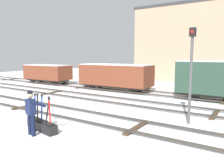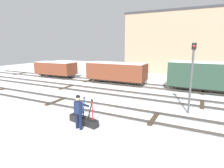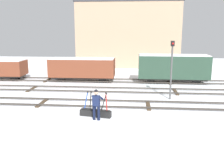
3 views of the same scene
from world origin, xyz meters
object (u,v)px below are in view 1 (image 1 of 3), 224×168
object	(u,v)px
freight_car_mid_siding	(47,73)
freight_car_near_switch	(115,75)
switch_lever_frame	(42,124)
signal_post	(191,67)
rail_worker	(31,110)

from	to	relation	value
freight_car_mid_siding	freight_car_near_switch	world-z (taller)	freight_car_near_switch
switch_lever_frame	freight_car_mid_siding	xyz separation A→B (m)	(-11.18, 9.93, 0.91)
switch_lever_frame	freight_car_near_switch	xyz separation A→B (m)	(-2.81, 9.93, 1.04)
signal_post	freight_car_near_switch	xyz separation A→B (m)	(-7.50, 5.91, -1.20)
freight_car_mid_siding	freight_car_near_switch	bearing A→B (deg)	-1.63
rail_worker	freight_car_mid_siding	world-z (taller)	freight_car_mid_siding
signal_post	switch_lever_frame	bearing A→B (deg)	-139.38
switch_lever_frame	rail_worker	bearing A→B (deg)	-65.02
rail_worker	freight_car_near_switch	size ratio (longest dim) A/B	0.28
switch_lever_frame	freight_car_mid_siding	distance (m)	14.98
signal_post	freight_car_near_switch	size ratio (longest dim) A/B	0.66
switch_lever_frame	rail_worker	xyz separation A→B (m)	(0.14, -0.55, 0.70)
signal_post	freight_car_near_switch	world-z (taller)	signal_post
rail_worker	freight_car_mid_siding	distance (m)	15.42
signal_post	freight_car_near_switch	distance (m)	9.62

